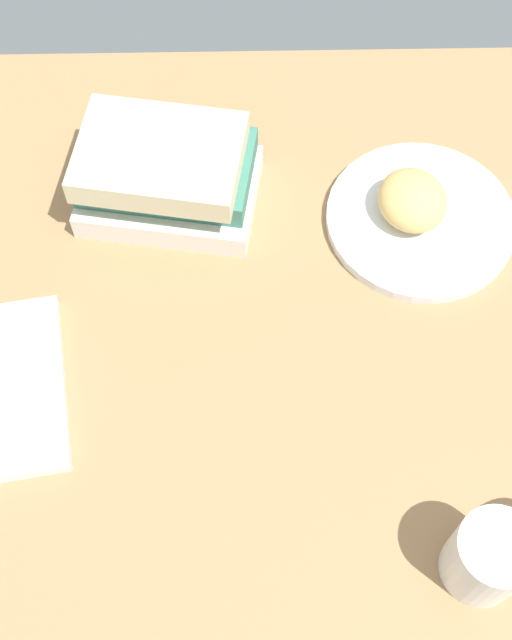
{
  "coord_description": "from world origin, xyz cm",
  "views": [
    {
      "loc": [
        1.48,
        -47.24,
        92.33
      ],
      "look_at": [
        2.35,
        -0.49,
        7.0
      ],
      "focal_mm": 47.92,
      "sensor_mm": 36.0,
      "label": 1
    }
  ],
  "objects": [
    {
      "name": "dining_table",
      "position": [
        0.0,
        0.0,
        2.0
      ],
      "size": [
        110.0,
        90.0,
        4.0
      ],
      "primitive_type": "cube",
      "color": "#9E754C",
      "rests_on": "ground"
    },
    {
      "name": "round_plate",
      "position": [
        23.26,
        14.74,
        4.7
      ],
      "size": [
        23.64,
        23.64,
        1.4
      ],
      "primitive_type": "cylinder",
      "color": "white",
      "rests_on": "dining_table"
    },
    {
      "name": "scone_pastry",
      "position": [
        21.78,
        15.29,
        8.02
      ],
      "size": [
        10.34,
        10.99,
        5.25
      ],
      "primitive_type": "ellipsoid",
      "rotation": [
        0.0,
        0.0,
        4.95
      ],
      "color": "#DAB164",
      "rests_on": "round_plate"
    },
    {
      "name": "sauce_cup",
      "position": [
        -25.34,
        -9.46,
        6.88
      ],
      "size": [
        5.89,
        5.89,
        2.39
      ],
      "color": "silver",
      "rests_on": "square_plate"
    },
    {
      "name": "book_stack",
      "position": [
        -8.4,
        19.19,
        9.03
      ],
      "size": [
        23.76,
        18.24,
        10.43
      ],
      "color": "silver",
      "rests_on": "dining_table"
    },
    {
      "name": "coffee_mug",
      "position": [
        24.72,
        -27.88,
        8.84
      ],
      "size": [
        11.55,
        9.58,
        9.47
      ],
      "color": "white",
      "rests_on": "dining_table"
    }
  ]
}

